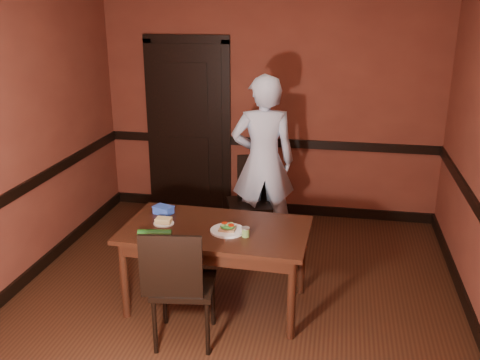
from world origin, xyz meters
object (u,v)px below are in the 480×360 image
at_px(chair_near, 184,283).
at_px(dining_table, 217,267).
at_px(sandwich_plate, 227,229).
at_px(sauce_jar, 246,232).
at_px(chair_far, 249,203).
at_px(food_tub, 163,210).
at_px(person, 263,162).
at_px(cheese_saucer, 164,222).

bearing_deg(chair_near, dining_table, -111.35).
relative_size(sandwich_plate, sauce_jar, 3.63).
height_order(dining_table, chair_far, chair_far).
bearing_deg(chair_far, sauce_jar, -98.88).
bearing_deg(food_tub, chair_far, 78.94).
height_order(dining_table, person, person).
relative_size(chair_far, chair_near, 0.99).
height_order(chair_near, food_tub, chair_near).
distance_m(person, sandwich_plate, 1.41).
bearing_deg(food_tub, sauce_jar, -3.97).
bearing_deg(sauce_jar, cheese_saucer, 170.84).
bearing_deg(chair_far, sandwich_plate, -105.52).
bearing_deg(sauce_jar, chair_far, 98.63).
xyz_separation_m(chair_near, sauce_jar, (0.40, 0.41, 0.28)).
height_order(dining_table, chair_near, chair_near).
height_order(chair_near, sandwich_plate, chair_near).
bearing_deg(cheese_saucer, sandwich_plate, -5.43).
height_order(chair_near, cheese_saucer, chair_near).
distance_m(chair_far, sauce_jar, 1.42).
distance_m(chair_far, cheese_saucer, 1.39).
relative_size(person, food_tub, 9.31).
bearing_deg(cheese_saucer, chair_near, -58.38).
xyz_separation_m(dining_table, sauce_jar, (0.27, -0.12, 0.40)).
relative_size(chair_near, food_tub, 4.95).
xyz_separation_m(dining_table, sandwich_plate, (0.11, -0.06, 0.38)).
relative_size(person, sauce_jar, 23.42).
bearing_deg(sauce_jar, dining_table, 155.93).
bearing_deg(person, food_tub, 43.83).
xyz_separation_m(chair_far, chair_near, (-0.19, -1.79, 0.01)).
xyz_separation_m(sauce_jar, cheese_saucer, (-0.73, 0.12, -0.02)).
bearing_deg(food_tub, person, 75.90).
bearing_deg(dining_table, person, 83.42).
xyz_separation_m(person, sandwich_plate, (-0.09, -1.40, -0.17)).
height_order(dining_table, sauce_jar, sauce_jar).
bearing_deg(cheese_saucer, person, 64.11).
distance_m(chair_far, chair_near, 1.80).
bearing_deg(sauce_jar, food_tub, 157.18).
relative_size(chair_far, food_tub, 4.87).
height_order(person, sandwich_plate, person).
bearing_deg(person, sandwich_plate, 73.23).
xyz_separation_m(dining_table, chair_near, (-0.13, -0.53, 0.13)).
distance_m(dining_table, sauce_jar, 0.50).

